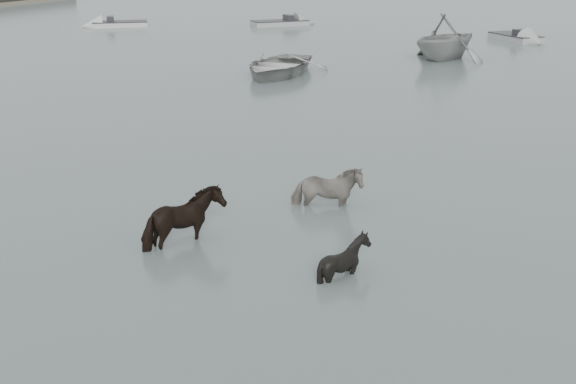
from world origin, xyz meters
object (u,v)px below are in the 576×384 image
object	(u,v)px
pony_black	(345,246)
pony_pinto	(327,178)
pony_dark	(185,211)
rowboat_lead	(277,63)

from	to	relation	value
pony_black	pony_pinto	bearing A→B (deg)	5.99
pony_pinto	pony_dark	xyz separation A→B (m)	(-1.83, -3.21, 0.03)
pony_dark	rowboat_lead	distance (m)	19.61
pony_dark	pony_black	xyz separation A→B (m)	(3.40, -0.01, -0.16)
pony_dark	pony_pinto	bearing A→B (deg)	-28.01
pony_pinto	rowboat_lead	distance (m)	17.40
pony_pinto	pony_black	distance (m)	3.58
pony_black	rowboat_lead	world-z (taller)	pony_black
pony_pinto	rowboat_lead	bearing A→B (deg)	5.09
pony_pinto	pony_dark	world-z (taller)	pony_dark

